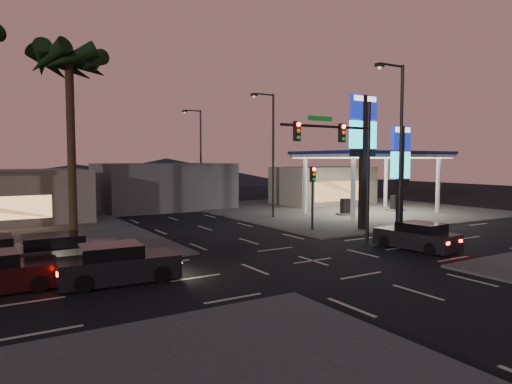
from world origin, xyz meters
TOP-DOWN VIEW (x-y plane):
  - ground at (0.00, 0.00)m, footprint 140.00×140.00m
  - corner_lot_ne at (16.00, 16.00)m, footprint 24.00×24.00m
  - gas_station at (16.00, 12.00)m, footprint 12.20×8.20m
  - convenience_store at (18.00, 21.00)m, footprint 10.00×6.00m
  - pylon_sign_tall at (8.50, 5.50)m, footprint 2.20×0.35m
  - pylon_sign_short at (11.00, 4.50)m, footprint 1.60×0.35m
  - traffic_signal_mast at (3.76, 1.99)m, footprint 6.10×0.39m
  - pedestal_signal at (5.50, 6.98)m, footprint 0.32×0.39m
  - streetlight_near at (6.79, 1.00)m, footprint 2.14×0.25m
  - streetlight_mid at (6.79, 14.00)m, footprint 2.14×0.25m
  - streetlight_far at (6.79, 28.00)m, footprint 2.14×0.25m
  - palm_a at (-9.00, 9.50)m, footprint 4.41×4.41m
  - building_far_mid at (2.00, 26.00)m, footprint 12.00×9.00m
  - hill_right at (15.00, 60.00)m, footprint 50.00×50.00m
  - hill_center at (0.00, 60.00)m, footprint 60.00×60.00m
  - car_lane_a_front at (-8.85, 0.98)m, footprint 4.71×2.18m
  - car_lane_b_front at (-10.48, 4.12)m, footprint 4.89×2.14m
  - suv_station at (6.51, -0.67)m, footprint 2.22×4.47m

SIDE VIEW (x-z plane):
  - ground at x=0.00m, z-range 0.00..0.00m
  - corner_lot_ne at x=16.00m, z-range 0.00..0.12m
  - suv_station at x=6.51m, z-range -0.05..1.39m
  - car_lane_a_front at x=-8.85m, z-range -0.05..1.45m
  - car_lane_b_front at x=-10.48m, z-range -0.06..1.52m
  - convenience_store at x=18.00m, z-range 0.00..4.00m
  - hill_center at x=0.00m, z-range 0.00..4.00m
  - building_far_mid at x=2.00m, z-range 0.00..4.40m
  - hill_right at x=15.00m, z-range 0.00..5.00m
  - pedestal_signal at x=5.50m, z-range 0.77..5.07m
  - pylon_sign_short at x=11.00m, z-range 1.16..8.16m
  - gas_station at x=16.00m, z-range 2.34..7.82m
  - traffic_signal_mast at x=3.76m, z-range 1.23..9.23m
  - streetlight_near at x=6.79m, z-range 0.72..10.72m
  - streetlight_mid at x=6.79m, z-range 0.72..10.72m
  - streetlight_far at x=6.79m, z-range 0.72..10.72m
  - pylon_sign_tall at x=8.50m, z-range 1.89..10.89m
  - palm_a at x=-9.00m, z-range 4.00..14.86m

